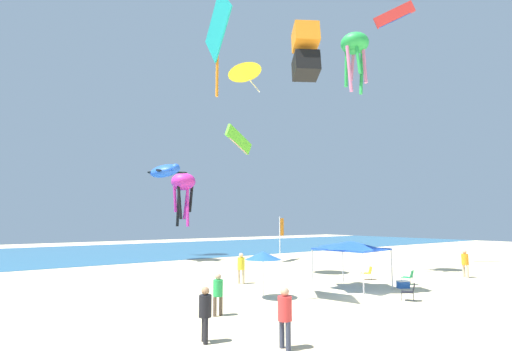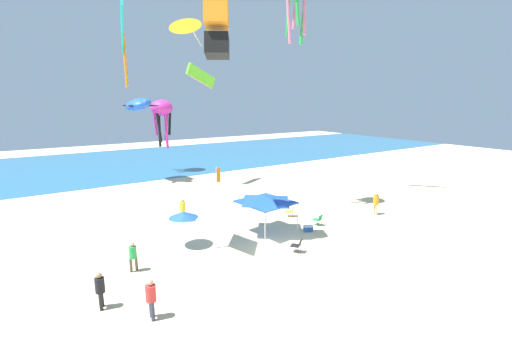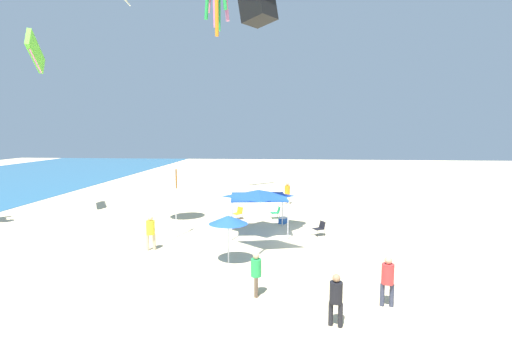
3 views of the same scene
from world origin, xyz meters
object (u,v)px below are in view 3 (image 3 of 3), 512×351
at_px(person_watching_sky, 256,271).
at_px(person_beachcomber, 336,296).
at_px(person_near_umbrella, 287,191).
at_px(canopy_tent, 259,194).
at_px(folding_chair_left_of_tent, 320,227).
at_px(folding_chair_facing_ocean, 276,212).
at_px(kite_parafoil_lime, 36,53).
at_px(person_far_stroller, 151,230).
at_px(beach_umbrella, 228,220).
at_px(folding_chair_near_cooler, 238,212).
at_px(cooler_box, 283,220).
at_px(person_by_tent, 388,277).
at_px(banner_flag, 176,196).

bearing_deg(person_watching_sky, person_beachcomber, -132.45).
bearing_deg(person_near_umbrella, canopy_tent, 105.07).
distance_m(folding_chair_left_of_tent, folding_chair_facing_ocean, 4.96).
relative_size(person_watching_sky, kite_parafoil_lime, 0.43).
bearing_deg(person_far_stroller, person_beachcomber, 116.68).
height_order(folding_chair_facing_ocean, person_beachcomber, person_beachcomber).
bearing_deg(person_watching_sky, beach_umbrella, 19.67).
xyz_separation_m(folding_chair_near_cooler, person_beachcomber, (-14.49, -4.94, 0.51)).
bearing_deg(person_watching_sky, cooler_box, -8.55).
bearing_deg(canopy_tent, person_watching_sky, -176.03).
relative_size(folding_chair_facing_ocean, person_far_stroller, 0.46).
xyz_separation_m(person_near_umbrella, person_by_tent, (-18.78, -3.57, -0.02)).
bearing_deg(folding_chair_near_cooler, person_watching_sky, -41.51).
bearing_deg(folding_chair_facing_ocean, person_far_stroller, -53.71).
bearing_deg(person_by_tent, cooler_box, -67.43).
height_order(folding_chair_near_cooler, person_far_stroller, person_far_stroller).
height_order(canopy_tent, folding_chair_facing_ocean, canopy_tent).
bearing_deg(cooler_box, beach_umbrella, 163.62).
height_order(folding_chair_near_cooler, person_watching_sky, person_watching_sky).
bearing_deg(banner_flag, canopy_tent, -75.32).
bearing_deg(person_near_umbrella, person_by_tent, 125.65).
relative_size(folding_chair_facing_ocean, cooler_box, 1.11).
relative_size(cooler_box, banner_flag, 0.18).
xyz_separation_m(banner_flag, person_near_umbrella, (10.62, -6.23, -1.32)).
bearing_deg(banner_flag, person_far_stroller, 167.40).
distance_m(folding_chair_facing_ocean, cooler_box, 1.48).
bearing_deg(person_beachcomber, kite_parafoil_lime, -17.87).
xyz_separation_m(person_watching_sky, person_far_stroller, (5.09, 5.80, 0.09)).
xyz_separation_m(canopy_tent, beach_umbrella, (-5.42, 0.95, -0.31)).
height_order(person_by_tent, kite_parafoil_lime, kite_parafoil_lime).
bearing_deg(cooler_box, person_near_umbrella, -1.87).
relative_size(folding_chair_near_cooler, folding_chair_left_of_tent, 1.00).
bearing_deg(cooler_box, person_watching_sky, 176.06).
bearing_deg(canopy_tent, folding_chair_left_of_tent, -93.68).
bearing_deg(folding_chair_left_of_tent, person_watching_sky, -51.40).
distance_m(folding_chair_left_of_tent, banner_flag, 8.45).
bearing_deg(cooler_box, banner_flag, 122.31).
height_order(person_beachcomber, person_by_tent, person_by_tent).
distance_m(person_far_stroller, kite_parafoil_lime, 15.39).
height_order(folding_chair_facing_ocean, banner_flag, banner_flag).
height_order(canopy_tent, banner_flag, banner_flag).
height_order(person_watching_sky, kite_parafoil_lime, kite_parafoil_lime).
distance_m(beach_umbrella, folding_chair_left_of_tent, 7.06).
xyz_separation_m(beach_umbrella, person_by_tent, (-3.94, -6.15, -0.99)).
xyz_separation_m(folding_chair_left_of_tent, person_beachcomber, (-10.72, 0.31, 0.51)).
distance_m(beach_umbrella, kite_parafoil_lime, 18.48).
relative_size(folding_chair_facing_ocean, person_by_tent, 0.46).
bearing_deg(banner_flag, person_beachcomber, -141.08).
distance_m(folding_chair_near_cooler, banner_flag, 5.89).
relative_size(canopy_tent, person_near_umbrella, 1.97).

